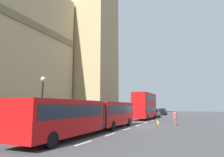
% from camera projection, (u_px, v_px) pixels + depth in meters
% --- Properties ---
extents(ground_plane, '(160.00, 160.00, 0.00)m').
position_uv_depth(ground_plane, '(136.00, 126.00, 25.15)').
color(ground_plane, '#424244').
extents(lane_centre_marking, '(39.00, 0.16, 0.01)m').
position_uv_depth(lane_centre_marking, '(146.00, 123.00, 30.42)').
color(lane_centre_marking, silver).
rests_on(lane_centre_marking, ground_plane).
extents(articulated_bus, '(17.98, 2.54, 2.90)m').
position_uv_depth(articulated_bus, '(93.00, 114.00, 19.16)').
color(articulated_bus, '#B20F0F').
rests_on(articulated_bus, ground_plane).
extents(double_decker_bus, '(10.08, 2.54, 4.90)m').
position_uv_depth(double_decker_bus, '(145.00, 105.00, 38.73)').
color(double_decker_bus, '#B20F0F').
rests_on(double_decker_bus, ground_plane).
extents(sedan_lead, '(4.40, 1.86, 1.85)m').
position_uv_depth(sedan_lead, '(155.00, 113.00, 46.63)').
color(sedan_lead, gray).
rests_on(sedan_lead, ground_plane).
extents(sedan_trailing, '(4.40, 1.86, 1.85)m').
position_uv_depth(sedan_trailing, '(163.00, 112.00, 57.20)').
color(sedan_trailing, black).
rests_on(sedan_trailing, ground_plane).
extents(traffic_cone_west, '(0.36, 0.36, 0.58)m').
position_uv_depth(traffic_cone_west, '(158.00, 123.00, 26.98)').
color(traffic_cone_west, black).
rests_on(traffic_cone_west, ground_plane).
extents(traffic_cone_middle, '(0.36, 0.36, 0.58)m').
position_uv_depth(traffic_cone_middle, '(157.00, 121.00, 29.52)').
color(traffic_cone_middle, black).
rests_on(traffic_cone_middle, ground_plane).
extents(street_lamp, '(0.44, 0.44, 5.27)m').
position_uv_depth(street_lamp, '(42.00, 100.00, 19.39)').
color(street_lamp, black).
rests_on(street_lamp, ground_plane).
extents(pedestrian_near_cones, '(0.35, 0.45, 1.69)m').
position_uv_depth(pedestrian_near_cones, '(175.00, 118.00, 26.03)').
color(pedestrian_near_cones, '#726651').
rests_on(pedestrian_near_cones, ground_plane).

